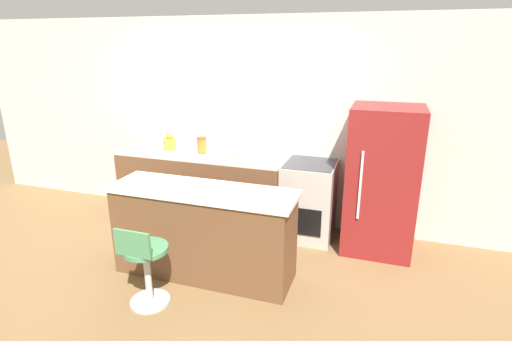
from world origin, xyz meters
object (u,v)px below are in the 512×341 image
oven_range (309,200)px  kettle (170,143)px  stool_chair (145,265)px  mixing_bowl (240,152)px  refrigerator (382,181)px

oven_range → kettle: (-1.88, 0.03, 0.56)m
stool_chair → kettle: size_ratio=3.52×
stool_chair → mixing_bowl: size_ratio=3.29×
mixing_bowl → stool_chair: bearing=-97.0°
stool_chair → mixing_bowl: 1.93m
kettle → mixing_bowl: 0.99m
refrigerator → mixing_bowl: size_ratio=6.72×
oven_range → stool_chair: 2.12m
kettle → mixing_bowl: bearing=0.0°
refrigerator → kettle: (-2.69, 0.07, 0.21)m
refrigerator → mixing_bowl: 1.71m
mixing_bowl → oven_range: bearing=-2.1°
refrigerator → mixing_bowl: (-1.70, 0.07, 0.16)m
refrigerator → mixing_bowl: bearing=177.6°
oven_range → refrigerator: 0.89m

